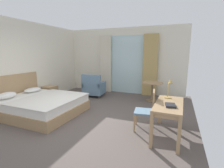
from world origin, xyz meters
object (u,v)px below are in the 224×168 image
Objects in this scene: desk_chair at (148,108)px; closed_book at (170,105)px; armchair_by_window at (94,88)px; round_cafe_table at (152,87)px; desk_lamp at (169,86)px; writing_desk at (169,108)px; bed at (39,104)px; nightstand at (50,92)px.

closed_book is (0.48, -0.34, 0.24)m from desk_chair.
armchair_by_window is 2.29m from round_cafe_table.
desk_chair is at bearing -151.47° from desk_lamp.
bed is at bearing 179.66° from writing_desk.
bed is 2.33m from armchair_by_window.
round_cafe_table reaches higher than nightstand.
desk_chair is 1.96× the size of desk_lamp.
armchair_by_window reaches higher than round_cafe_table.
bed reaches higher than round_cafe_table.
round_cafe_table is at bearing 5.21° from armchair_by_window.
closed_book is at bearing -35.41° from desk_chair.
desk_lamp is (-0.03, 0.37, 0.39)m from writing_desk.
writing_desk is at bearing -18.44° from desk_chair.
round_cafe_table is (-0.70, 2.49, -0.11)m from writing_desk.
round_cafe_table is (-0.26, 2.34, 0.01)m from desk_chair.
closed_book is 2.79m from round_cafe_table.
bed is 3.58m from writing_desk.
desk_lamp is at bearing -32.99° from armchair_by_window.
nightstand is 0.65× the size of round_cafe_table.
writing_desk reaches higher than nightstand.
writing_desk is 1.35× the size of desk_chair.
bed is 4.84× the size of desk_lamp.
writing_desk is at bearing 90.42° from closed_book.
desk_lamp reaches higher than desk_chair.
desk_chair is (3.12, 0.13, 0.24)m from bed.
writing_desk is at bearing -85.17° from desk_lamp.
closed_book is 0.34× the size of round_cafe_table.
nightstand is at bearing 162.81° from desk_chair.
desk_lamp reaches higher than closed_book.
bed is 1.83× the size of writing_desk.
bed is 3.13m from desk_chair.
writing_desk is (3.56, -0.02, 0.36)m from bed.
desk_lamp is 2.27m from round_cafe_table.
desk_chair reaches higher than armchair_by_window.
bed is 2.49× the size of armchair_by_window.
desk_lamp is 3.57m from armchair_by_window.
armchair_by_window reaches higher than writing_desk.
bed is at bearing -177.69° from desk_chair.
nightstand is at bearing -163.06° from round_cafe_table.
nightstand is 1.91× the size of closed_book.
writing_desk is 3.76m from armchair_by_window.
writing_desk is 1.36× the size of armchair_by_window.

